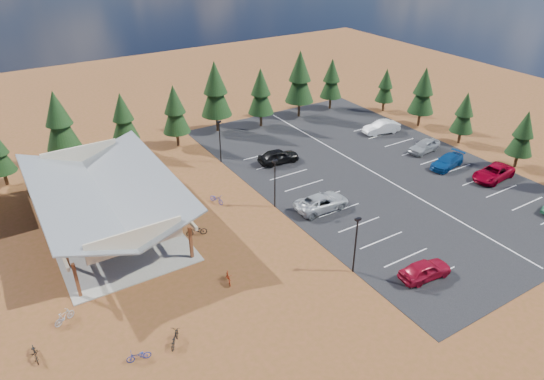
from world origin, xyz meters
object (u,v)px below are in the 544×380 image
(car_2, at_px, (322,202))
(lamp_post_0, at_px, (356,241))
(bike_8, at_px, (35,353))
(bike_12, at_px, (174,338))
(car_6, at_px, (493,173))
(car_4, at_px, (278,156))
(lamp_post_1, at_px, (275,180))
(bike_pavilion, at_px, (104,191))
(car_7, at_px, (447,161))
(bike_10, at_px, (139,356))
(bike_11, at_px, (228,277))
(lamp_post_2, at_px, (220,139))
(car_0, at_px, (425,270))
(bike_0, at_px, (118,253))
(car_8, at_px, (424,146))
(bike_4, at_px, (148,240))
(bike_9, at_px, (64,317))
(trash_bin_1, at_px, (187,213))
(bike_1, at_px, (81,250))
(bike_7, at_px, (117,184))
(bike_2, at_px, (75,215))
(bike_14, at_px, (217,199))
(car_9, at_px, (381,127))
(bike_16, at_px, (197,231))
(bike_6, at_px, (124,212))
(trash_bin_0, at_px, (164,216))
(bike_3, at_px, (55,202))
(bike_5, at_px, (148,214))

(car_2, bearing_deg, lamp_post_0, 159.47)
(bike_8, relative_size, bike_12, 0.97)
(car_6, bearing_deg, car_4, -137.51)
(lamp_post_1, relative_size, bike_12, 2.85)
(bike_pavilion, bearing_deg, car_7, -12.33)
(bike_10, xyz_separation_m, bike_12, (2.52, 0.15, 0.05))
(bike_11, bearing_deg, lamp_post_2, 81.10)
(car_0, distance_m, car_7, 21.37)
(lamp_post_2, xyz_separation_m, bike_10, (-17.77, -23.77, -2.56))
(bike_0, xyz_separation_m, car_8, (38.27, 1.50, 0.28))
(bike_0, distance_m, bike_4, 2.83)
(bike_9, bearing_deg, trash_bin_1, -83.71)
(bike_1, relative_size, car_4, 0.32)
(bike_9, distance_m, car_2, 24.97)
(lamp_post_1, bearing_deg, bike_7, 136.04)
(lamp_post_1, bearing_deg, car_8, 3.51)
(lamp_post_2, distance_m, car_0, 28.02)
(bike_2, distance_m, bike_14, 13.56)
(lamp_post_2, xyz_separation_m, bike_0, (-15.75, -12.12, -2.44))
(car_6, distance_m, car_9, 16.37)
(bike_1, bearing_deg, trash_bin_1, -71.95)
(bike_9, distance_m, bike_11, 12.12)
(lamp_post_1, relative_size, bike_14, 2.86)
(bike_16, distance_m, car_2, 12.57)
(bike_6, distance_m, bike_16, 8.01)
(bike_11, relative_size, car_6, 0.29)
(bike_0, xyz_separation_m, car_0, (20.09, -15.48, 0.26))
(trash_bin_0, bearing_deg, car_2, -24.00)
(bike_2, xyz_separation_m, bike_4, (4.59, -7.67, 0.02))
(bike_9, xyz_separation_m, car_6, (44.67, -2.07, 0.30))
(car_9, bearing_deg, bike_16, -63.80)
(bike_11, relative_size, car_2, 0.28)
(bike_10, xyz_separation_m, car_8, (40.28, 13.15, 0.40))
(car_4, bearing_deg, trash_bin_1, 117.07)
(lamp_post_1, bearing_deg, bike_11, -139.61)
(lamp_post_1, distance_m, car_7, 21.91)
(bike_1, distance_m, bike_6, 6.38)
(bike_4, relative_size, bike_6, 1.15)
(bike_12, distance_m, bike_16, 12.85)
(trash_bin_1, distance_m, bike_12, 16.05)
(lamp_post_0, relative_size, bike_3, 3.42)
(lamp_post_2, distance_m, bike_5, 14.04)
(bike_0, distance_m, car_9, 38.93)
(bike_7, height_order, bike_11, bike_7)
(bike_4, height_order, bike_10, bike_4)
(trash_bin_0, distance_m, car_8, 32.87)
(bike_9, relative_size, car_8, 0.36)
(bike_8, xyz_separation_m, car_8, (45.96, 9.38, 0.35))
(bike_8, distance_m, bike_9, 3.30)
(bike_5, bearing_deg, trash_bin_1, -115.76)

